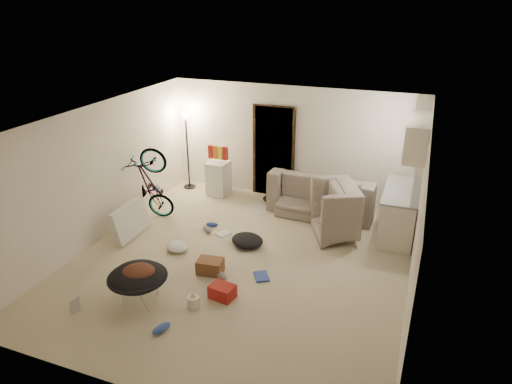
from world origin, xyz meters
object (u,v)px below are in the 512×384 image
at_px(sofa, 323,198).
at_px(tv_box, 130,221).
at_px(floor_lamp, 186,134).
at_px(drink_case_b, 222,292).
at_px(drink_case_a, 210,266).
at_px(bicycle, 152,200).
at_px(kitchen_counter, 399,213).
at_px(armchair, 354,216).
at_px(mini_fridge, 218,178).
at_px(juicer, 193,301).
at_px(saucer_chair, 138,282).

xyz_separation_m(sofa, tv_box, (-3.16, -2.31, -0.00)).
height_order(floor_lamp, drink_case_b, floor_lamp).
distance_m(sofa, drink_case_a, 3.16).
distance_m(sofa, bicycle, 3.51).
bearing_deg(tv_box, sofa, 35.27).
bearing_deg(kitchen_counter, armchair, -160.44).
distance_m(floor_lamp, drink_case_a, 3.92).
bearing_deg(mini_fridge, armchair, -12.15).
height_order(mini_fridge, juicer, mini_fridge).
bearing_deg(juicer, floor_lamp, 119.03).
bearing_deg(juicer, saucer_chair, -166.79).
distance_m(kitchen_counter, juicer, 4.27).
distance_m(saucer_chair, drink_case_b, 1.25).
relative_size(bicycle, drink_case_a, 3.84).
distance_m(tv_box, drink_case_b, 2.71).
height_order(armchair, drink_case_a, armchair).
distance_m(kitchen_counter, tv_box, 5.08).
bearing_deg(mini_fridge, drink_case_a, -65.17).
bearing_deg(floor_lamp, kitchen_counter, -7.66).
relative_size(mini_fridge, juicer, 3.06).
bearing_deg(saucer_chair, floor_lamp, 108.90).
height_order(bicycle, saucer_chair, bicycle).
bearing_deg(drink_case_b, bicycle, 150.93).
height_order(floor_lamp, drink_case_a, floor_lamp).
bearing_deg(armchair, bicycle, 76.89).
bearing_deg(juicer, mini_fridge, 109.86).
xyz_separation_m(sofa, juicer, (-1.03, -3.83, -0.22)).
height_order(kitchen_counter, drink_case_a, kitchen_counter).
xyz_separation_m(tv_box, drink_case_b, (2.44, -1.16, -0.21)).
bearing_deg(floor_lamp, mini_fridge, -6.98).
distance_m(drink_case_a, drink_case_b, 0.73).
bearing_deg(sofa, kitchen_counter, 167.13).
distance_m(armchair, drink_case_a, 2.95).
bearing_deg(mini_fridge, kitchen_counter, -5.45).
relative_size(bicycle, tv_box, 1.67).
bearing_deg(saucer_chair, juicer, 13.21).
bearing_deg(drink_case_a, armchair, 40.97).
bearing_deg(floor_lamp, drink_case_b, -55.34).
distance_m(mini_fridge, drink_case_b, 3.97).
relative_size(kitchen_counter, juicer, 5.93).
height_order(saucer_chair, drink_case_b, saucer_chair).
relative_size(kitchen_counter, saucer_chair, 1.72).
height_order(drink_case_a, drink_case_b, drink_case_a).
distance_m(bicycle, juicer, 3.16).
bearing_deg(juicer, drink_case_a, 100.57).
relative_size(sofa, armchair, 1.90).
bearing_deg(drink_case_b, tv_box, 164.00).
xyz_separation_m(kitchen_counter, saucer_chair, (-3.39, -3.56, -0.07)).
height_order(armchair, saucer_chair, armchair).
xyz_separation_m(armchair, mini_fridge, (-3.22, 0.83, 0.01)).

